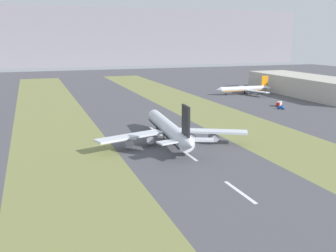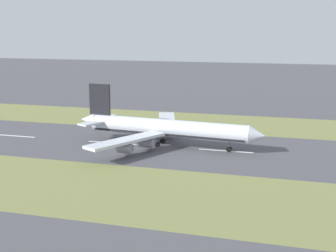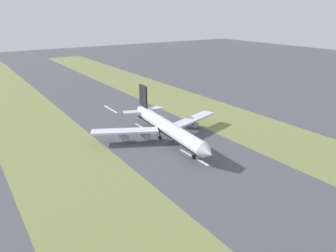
{
  "view_description": "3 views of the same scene",
  "coord_description": "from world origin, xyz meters",
  "px_view_note": "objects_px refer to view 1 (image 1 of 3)",
  "views": [
    {
      "loc": [
        -55.34,
        -153.82,
        43.79
      ],
      "look_at": [
        -1.03,
        0.3,
        7.0
      ],
      "focal_mm": 42.0,
      "sensor_mm": 36.0,
      "label": 1
    },
    {
      "loc": [
        147.89,
        42.91,
        39.49
      ],
      "look_at": [
        -1.03,
        0.3,
        7.0
      ],
      "focal_mm": 50.0,
      "sensor_mm": 36.0,
      "label": 2
    },
    {
      "loc": [
        73.7,
        113.29,
        55.13
      ],
      "look_at": [
        -1.03,
        0.3,
        7.0
      ],
      "focal_mm": 35.0,
      "sensor_mm": 36.0,
      "label": 3
    }
  ],
  "objects_px": {
    "terminal_building": "(307,86)",
    "service_truck": "(279,104)",
    "apron_car": "(281,108)",
    "airplane_main_jet": "(169,129)",
    "airplane_parked_apron": "(245,89)"
  },
  "relations": [
    {
      "from": "airplane_parked_apron",
      "to": "airplane_main_jet",
      "type": "bearing_deg",
      "value": -131.73
    },
    {
      "from": "apron_car",
      "to": "airplane_parked_apron",
      "type": "bearing_deg",
      "value": 79.08
    },
    {
      "from": "service_truck",
      "to": "apron_car",
      "type": "relative_size",
      "value": 1.35
    },
    {
      "from": "service_truck",
      "to": "apron_car",
      "type": "bearing_deg",
      "value": -118.26
    },
    {
      "from": "service_truck",
      "to": "apron_car",
      "type": "xyz_separation_m",
      "value": [
        -4.96,
        -9.23,
        -0.66
      ]
    },
    {
      "from": "airplane_main_jet",
      "to": "airplane_parked_apron",
      "type": "bearing_deg",
      "value": 48.27
    },
    {
      "from": "terminal_building",
      "to": "service_truck",
      "type": "distance_m",
      "value": 64.16
    },
    {
      "from": "terminal_building",
      "to": "service_truck",
      "type": "relative_size",
      "value": 18.69
    },
    {
      "from": "terminal_building",
      "to": "airplane_parked_apron",
      "type": "xyz_separation_m",
      "value": [
        -43.65,
        18.66,
        -3.06
      ]
    },
    {
      "from": "terminal_building",
      "to": "service_truck",
      "type": "bearing_deg",
      "value": -143.55
    },
    {
      "from": "airplane_parked_apron",
      "to": "service_truck",
      "type": "relative_size",
      "value": 7.81
    },
    {
      "from": "terminal_building",
      "to": "apron_car",
      "type": "bearing_deg",
      "value": -140.06
    },
    {
      "from": "airplane_main_jet",
      "to": "apron_car",
      "type": "xyz_separation_m",
      "value": [
        93.52,
        53.26,
        -5.02
      ]
    },
    {
      "from": "terminal_building",
      "to": "service_truck",
      "type": "height_order",
      "value": "terminal_building"
    },
    {
      "from": "airplane_main_jet",
      "to": "airplane_parked_apron",
      "type": "relative_size",
      "value": 1.41
    }
  ]
}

